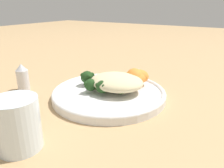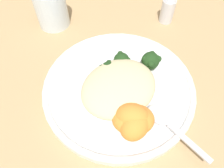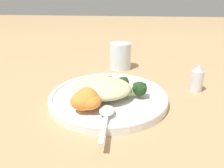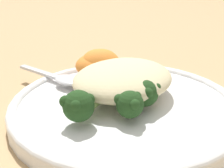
% 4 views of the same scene
% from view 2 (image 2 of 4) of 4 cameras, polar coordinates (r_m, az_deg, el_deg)
% --- Properties ---
extents(ground_plane, '(4.00, 4.00, 0.00)m').
position_cam_2_polar(ground_plane, '(0.42, 1.75, -1.80)').
color(ground_plane, tan).
extents(plate, '(0.29, 0.29, 0.02)m').
position_cam_2_polar(plate, '(0.41, 1.71, -1.69)').
color(plate, white).
rests_on(plate, ground_plane).
extents(quinoa_mound, '(0.14, 0.12, 0.04)m').
position_cam_2_polar(quinoa_mound, '(0.38, 1.75, -0.84)').
color(quinoa_mound, beige).
rests_on(quinoa_mound, plate).
extents(broccoli_stalk_0, '(0.10, 0.05, 0.03)m').
position_cam_2_polar(broccoli_stalk_0, '(0.42, 9.08, 4.70)').
color(broccoli_stalk_0, '#8EB25B').
rests_on(broccoli_stalk_0, plate).
extents(broccoli_stalk_1, '(0.06, 0.09, 0.03)m').
position_cam_2_polar(broccoli_stalk_1, '(0.42, 2.81, 4.97)').
color(broccoli_stalk_1, '#8EB25B').
rests_on(broccoli_stalk_1, plate).
extents(broccoli_stalk_2, '(0.03, 0.09, 0.03)m').
position_cam_2_polar(broccoli_stalk_2, '(0.40, 0.16, 2.63)').
color(broccoli_stalk_2, '#8EB25B').
rests_on(broccoli_stalk_2, plate).
extents(broccoli_stalk_3, '(0.07, 0.07, 0.03)m').
position_cam_2_polar(broccoli_stalk_3, '(0.38, -2.02, -1.06)').
color(broccoli_stalk_3, '#8EB25B').
rests_on(broccoli_stalk_3, plate).
extents(sweet_potato_chunk_0, '(0.07, 0.06, 0.04)m').
position_cam_2_polar(sweet_potato_chunk_0, '(0.35, 5.95, -10.43)').
color(sweet_potato_chunk_0, orange).
rests_on(sweet_potato_chunk_0, plate).
extents(sweet_potato_chunk_1, '(0.09, 0.09, 0.04)m').
position_cam_2_polar(sweet_potato_chunk_1, '(0.35, 5.55, -9.13)').
color(sweet_potato_chunk_1, orange).
rests_on(sweet_potato_chunk_1, plate).
extents(sweet_potato_chunk_2, '(0.07, 0.07, 0.04)m').
position_cam_2_polar(sweet_potato_chunk_2, '(0.35, 5.27, -8.47)').
color(sweet_potato_chunk_2, orange).
rests_on(sweet_potato_chunk_2, plate).
extents(spoon, '(0.03, 0.13, 0.01)m').
position_cam_2_polar(spoon, '(0.37, 13.47, -9.00)').
color(spoon, silver).
rests_on(spoon, plate).
extents(water_glass, '(0.07, 0.07, 0.09)m').
position_cam_2_polar(water_glass, '(0.55, -15.62, 18.59)').
color(water_glass, silver).
rests_on(water_glass, ground_plane).
extents(salt_shaker, '(0.03, 0.03, 0.07)m').
position_cam_2_polar(salt_shaker, '(0.56, 14.44, 18.67)').
color(salt_shaker, silver).
rests_on(salt_shaker, ground_plane).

